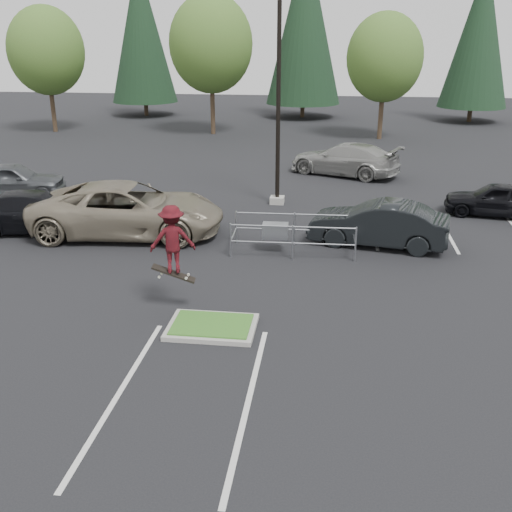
# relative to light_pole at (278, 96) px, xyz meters

# --- Properties ---
(ground) EXTENTS (120.00, 120.00, 0.00)m
(ground) POSITION_rel_light_pole_xyz_m (-0.50, -12.00, -4.56)
(ground) COLOR black
(ground) RESTS_ON ground
(grass_median) EXTENTS (2.20, 1.60, 0.16)m
(grass_median) POSITION_rel_light_pole_xyz_m (-0.50, -12.00, -4.48)
(grass_median) COLOR gray
(grass_median) RESTS_ON ground
(stall_lines) EXTENTS (22.62, 17.60, 0.01)m
(stall_lines) POSITION_rel_light_pole_xyz_m (-1.85, -5.98, -4.56)
(stall_lines) COLOR silver
(stall_lines) RESTS_ON ground
(light_pole) EXTENTS (0.70, 0.60, 10.12)m
(light_pole) POSITION_rel_light_pole_xyz_m (0.00, 0.00, 0.00)
(light_pole) COLOR gray
(light_pole) RESTS_ON ground
(decid_a) EXTENTS (5.44, 5.44, 8.91)m
(decid_a) POSITION_rel_light_pole_xyz_m (-18.51, 18.03, 1.02)
(decid_a) COLOR #38281C
(decid_a) RESTS_ON ground
(decid_b) EXTENTS (5.89, 5.89, 9.64)m
(decid_b) POSITION_rel_light_pole_xyz_m (-6.51, 18.53, 1.48)
(decid_b) COLOR #38281C
(decid_b) RESTS_ON ground
(decid_c) EXTENTS (5.12, 5.12, 8.38)m
(decid_c) POSITION_rel_light_pole_xyz_m (5.49, 17.83, 0.69)
(decid_c) COLOR #38281C
(decid_c) RESTS_ON ground
(conif_a) EXTENTS (5.72, 5.72, 13.00)m
(conif_a) POSITION_rel_light_pole_xyz_m (-14.50, 28.00, 2.54)
(conif_a) COLOR #38281C
(conif_a) RESTS_ON ground
(conif_b) EXTENTS (6.38, 6.38, 14.50)m
(conif_b) POSITION_rel_light_pole_xyz_m (-0.50, 28.50, 3.29)
(conif_b) COLOR #38281C
(conif_b) RESTS_ON ground
(conif_c) EXTENTS (5.50, 5.50, 12.50)m
(conif_c) POSITION_rel_light_pole_xyz_m (13.50, 27.50, 2.29)
(conif_c) COLOR #38281C
(conif_c) RESTS_ON ground
(cart_corral) EXTENTS (4.18, 1.60, 1.17)m
(cart_corral) POSITION_rel_light_pole_xyz_m (0.66, -6.08, -3.82)
(cart_corral) COLOR #979A9F
(cart_corral) RESTS_ON ground
(skateboarder) EXTENTS (1.31, 0.96, 2.09)m
(skateboarder) POSITION_rel_light_pole_xyz_m (-1.70, -11.00, -2.57)
(skateboarder) COLOR black
(skateboarder) RESTS_ON ground
(car_l_tan) EXTENTS (7.15, 3.74, 1.92)m
(car_l_tan) POSITION_rel_light_pole_xyz_m (-5.00, -5.00, -3.60)
(car_l_tan) COLOR gray
(car_l_tan) RESTS_ON ground
(car_l_black) EXTENTS (5.34, 2.63, 1.49)m
(car_l_black) POSITION_rel_light_pole_xyz_m (-8.50, -5.00, -3.81)
(car_l_black) COLOR black
(car_l_black) RESTS_ON ground
(car_l_grey) EXTENTS (4.97, 2.87, 1.59)m
(car_l_grey) POSITION_rel_light_pole_xyz_m (-12.00, -0.50, -3.76)
(car_l_grey) COLOR #43464A
(car_l_grey) RESTS_ON ground
(car_r_charc) EXTENTS (4.98, 2.53, 1.57)m
(car_r_charc) POSITION_rel_light_pole_xyz_m (4.00, -5.00, -3.78)
(car_r_charc) COLOR black
(car_r_charc) RESTS_ON ground
(car_r_black) EXTENTS (4.27, 2.33, 1.38)m
(car_r_black) POSITION_rel_light_pole_xyz_m (9.01, -0.72, -3.87)
(car_r_black) COLOR black
(car_r_black) RESTS_ON ground
(car_far_silver) EXTENTS (6.17, 4.45, 1.66)m
(car_far_silver) POSITION_rel_light_pole_xyz_m (3.05, 6.00, -3.73)
(car_far_silver) COLOR #999894
(car_far_silver) RESTS_ON ground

